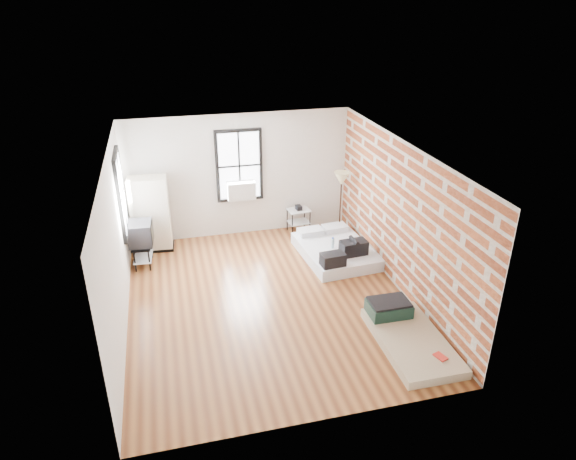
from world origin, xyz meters
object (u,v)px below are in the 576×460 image
object	(u,v)px
mattress_main	(336,250)
side_table	(299,214)
mattress_bare	(406,333)
tv_stand	(141,235)
wardrobe	(151,214)
floor_lamp	(341,182)

from	to	relation	value
mattress_main	side_table	bearing A→B (deg)	102.49
mattress_main	side_table	size ratio (longest dim) A/B	3.00
mattress_bare	tv_stand	size ratio (longest dim) A/B	2.01
mattress_main	tv_stand	world-z (taller)	tv_stand
side_table	tv_stand	world-z (taller)	tv_stand
mattress_bare	mattress_main	bearing A→B (deg)	94.13
mattress_main	wardrobe	distance (m)	4.04
floor_lamp	mattress_bare	bearing A→B (deg)	-93.24
wardrobe	tv_stand	world-z (taller)	wardrobe
mattress_main	mattress_bare	world-z (taller)	mattress_main
mattress_bare	wardrobe	world-z (taller)	wardrobe
mattress_main	wardrobe	size ratio (longest dim) A/B	1.19
tv_stand	wardrobe	bearing A→B (deg)	77.00
mattress_bare	floor_lamp	bearing A→B (deg)	87.39
floor_lamp	side_table	bearing A→B (deg)	150.45
wardrobe	floor_lamp	size ratio (longest dim) A/B	1.06
mattress_main	wardrobe	world-z (taller)	wardrobe
wardrobe	side_table	world-z (taller)	wardrobe
side_table	floor_lamp	bearing A→B (deg)	-29.55
mattress_bare	side_table	bearing A→B (deg)	98.69
tv_stand	mattress_main	bearing A→B (deg)	-5.18
mattress_bare	wardrobe	xyz separation A→B (m)	(-3.93, 4.32, 0.70)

